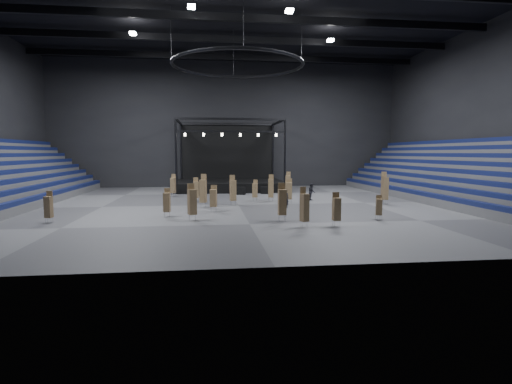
{
  "coord_description": "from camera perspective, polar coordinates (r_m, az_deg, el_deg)",
  "views": [
    {
      "loc": [
        -2.84,
        -37.63,
        4.93
      ],
      "look_at": [
        1.46,
        -2.0,
        1.4
      ],
      "focal_mm": 28.0,
      "sensor_mm": 36.0,
      "label": 1
    }
  ],
  "objects": [
    {
      "name": "chair_stack_11",
      "position": [
        30.77,
        17.16,
        -2.0
      ],
      "size": [
        0.54,
        0.54,
        1.83
      ],
      "rotation": [
        0.0,
        0.0,
        -0.31
      ],
      "color": "silver",
      "rests_on": "floor"
    },
    {
      "name": "roof_girders",
      "position": [
        39.68,
        -2.66,
        23.62
      ],
      "size": [
        49.0,
        30.35,
        0.7
      ],
      "color": "black",
      "rests_on": "ceiling"
    },
    {
      "name": "chair_stack_14",
      "position": [
        28.86,
        3.75,
        -1.36
      ],
      "size": [
        0.55,
        0.55,
        2.77
      ],
      "rotation": [
        0.0,
        0.0,
        0.01
      ],
      "color": "silver",
      "rests_on": "floor"
    },
    {
      "name": "wall_back",
      "position": [
        58.84,
        -4.16,
        9.57
      ],
      "size": [
        50.0,
        0.2,
        18.0
      ],
      "primitive_type": "cube",
      "color": "black",
      "rests_on": "ground"
    },
    {
      "name": "wall_front",
      "position": [
        17.36,
        2.89,
        19.17
      ],
      "size": [
        50.0,
        0.2,
        18.0
      ],
      "primitive_type": "cube",
      "color": "black",
      "rests_on": "ground"
    },
    {
      "name": "chair_stack_3",
      "position": [
        45.95,
        -11.76,
        1.0
      ],
      "size": [
        0.62,
        0.62,
        2.55
      ],
      "rotation": [
        0.0,
        0.0,
        -0.27
      ],
      "color": "silver",
      "rests_on": "floor"
    },
    {
      "name": "chair_stack_4",
      "position": [
        31.61,
        -27.51,
        -1.85
      ],
      "size": [
        0.53,
        0.53,
        2.26
      ],
      "rotation": [
        0.0,
        0.0,
        -0.18
      ],
      "color": "silver",
      "rests_on": "floor"
    },
    {
      "name": "wall_right",
      "position": [
        46.99,
        29.98,
        9.84
      ],
      "size": [
        0.2,
        42.0,
        18.0
      ],
      "primitive_type": "cube",
      "color": "black",
      "rests_on": "ground"
    },
    {
      "name": "chair_stack_12",
      "position": [
        31.45,
        -12.62,
        -1.38
      ],
      "size": [
        0.55,
        0.55,
        2.22
      ],
      "rotation": [
        0.0,
        0.0,
        -0.16
      ],
      "color": "silver",
      "rests_on": "floor"
    },
    {
      "name": "bleachers_right",
      "position": [
        45.73,
        27.46,
        0.97
      ],
      "size": [
        7.2,
        40.0,
        6.4
      ],
      "color": "#525254",
      "rests_on": "floor"
    },
    {
      "name": "man_center",
      "position": [
        35.82,
        4.2,
        -0.93
      ],
      "size": [
        0.69,
        0.52,
        1.71
      ],
      "primitive_type": "imported",
      "rotation": [
        0.0,
        0.0,
        2.96
      ],
      "color": "black",
      "rests_on": "floor"
    },
    {
      "name": "floor",
      "position": [
        38.06,
        -2.54,
        -1.83
      ],
      "size": [
        50.0,
        50.0,
        0.0
      ],
      "primitive_type": "plane",
      "color": "#525255",
      "rests_on": "ground"
    },
    {
      "name": "crew_member",
      "position": [
        42.18,
        7.97,
        0.04
      ],
      "size": [
        0.82,
        0.96,
        1.75
      ],
      "primitive_type": "imported",
      "rotation": [
        0.0,
        0.0,
        1.37
      ],
      "color": "black",
      "rests_on": "floor"
    },
    {
      "name": "chair_stack_0",
      "position": [
        40.53,
        -8.57,
        0.39
      ],
      "size": [
        0.55,
        0.55,
        2.46
      ],
      "rotation": [
        0.0,
        0.0,
        0.11
      ],
      "color": "silver",
      "rests_on": "floor"
    },
    {
      "name": "chair_stack_8",
      "position": [
        46.71,
        4.6,
        1.27
      ],
      "size": [
        0.67,
        0.67,
        2.74
      ],
      "rotation": [
        0.0,
        0.0,
        -0.39
      ],
      "color": "silver",
      "rests_on": "floor"
    },
    {
      "name": "chair_stack_13",
      "position": [
        26.65,
        6.93,
        -2.12
      ],
      "size": [
        0.62,
        0.62,
        2.69
      ],
      "rotation": [
        0.0,
        0.0,
        0.41
      ],
      "color": "silver",
      "rests_on": "floor"
    },
    {
      "name": "floodlights",
      "position": [
        35.71,
        -2.14,
        24.69
      ],
      "size": [
        28.6,
        16.6,
        0.25
      ],
      "color": "white",
      "rests_on": "roof_girders"
    },
    {
      "name": "flight_case_left",
      "position": [
        46.42,
        -7.77,
        -0.1
      ],
      "size": [
        1.14,
        0.73,
        0.7
      ],
      "primitive_type": "cube",
      "rotation": [
        0.0,
        0.0,
        0.21
      ],
      "color": "black",
      "rests_on": "floor"
    },
    {
      "name": "flight_case_right",
      "position": [
        48.08,
        1.45,
        0.24
      ],
      "size": [
        1.39,
        0.92,
        0.85
      ],
      "primitive_type": "cube",
      "rotation": [
        0.0,
        0.0,
        -0.24
      ],
      "color": "black",
      "rests_on": "floor"
    },
    {
      "name": "chair_stack_6",
      "position": [
        40.8,
        -0.15,
        0.3
      ],
      "size": [
        0.6,
        0.6,
        2.2
      ],
      "rotation": [
        0.0,
        0.0,
        -0.39
      ],
      "color": "silver",
      "rests_on": "floor"
    },
    {
      "name": "ceiling",
      "position": [
        39.94,
        -2.67,
        24.71
      ],
      "size": [
        50.0,
        42.0,
        0.2
      ],
      "primitive_type": "cube",
      "color": "black",
      "rests_on": "wall_back"
    },
    {
      "name": "chair_stack_2",
      "position": [
        40.21,
        17.91,
        0.57
      ],
      "size": [
        0.58,
        0.58,
        3.14
      ],
      "rotation": [
        0.0,
        0.0,
        0.06
      ],
      "color": "silver",
      "rests_on": "floor"
    },
    {
      "name": "truss_ring",
      "position": [
        38.59,
        -2.63,
        17.68
      ],
      "size": [
        12.3,
        12.3,
        5.15
      ],
      "color": "black",
      "rests_on": "ceiling"
    },
    {
      "name": "chair_stack_16",
      "position": [
        36.35,
        -7.57,
        0.21
      ],
      "size": [
        0.69,
        0.69,
        3.03
      ],
      "rotation": [
        0.0,
        0.0,
        -0.35
      ],
      "color": "silver",
      "rests_on": "floor"
    },
    {
      "name": "chair_stack_5",
      "position": [
        33.5,
        -6.1,
        -0.8
      ],
      "size": [
        0.63,
        0.63,
        2.24
      ],
      "rotation": [
        0.0,
        0.0,
        -0.22
      ],
      "color": "silver",
      "rests_on": "floor"
    },
    {
      "name": "chair_stack_15",
      "position": [
        29.34,
        -9.13,
        -1.34
      ],
      "size": [
        0.71,
        0.71,
        2.73
      ],
      "rotation": [
        0.0,
        0.0,
        0.39
      ],
      "color": "silver",
      "rests_on": "floor"
    },
    {
      "name": "chair_stack_7",
      "position": [
        40.58,
        2.15,
        0.62
      ],
      "size": [
        0.62,
        0.62,
        2.74
      ],
      "rotation": [
        0.0,
        0.0,
        -0.28
      ],
      "color": "silver",
      "rests_on": "floor"
    },
    {
      "name": "chair_stack_1",
      "position": [
        27.28,
        11.42,
        -2.34
      ],
      "size": [
        0.49,
        0.49,
        2.3
      ],
      "rotation": [
        0.0,
        0.0,
        0.02
      ],
      "color": "silver",
      "rests_on": "floor"
    },
    {
      "name": "flight_case_mid",
      "position": [
        47.27,
        -2.37,
        0.18
      ],
      "size": [
        1.51,
        1.1,
        0.91
      ],
      "primitive_type": "cube",
      "rotation": [
        0.0,
        0.0,
        -0.34
      ],
      "color": "black",
      "rests_on": "floor"
    },
    {
      "name": "chair_stack_9",
      "position": [
        37.58,
        -3.31,
        0.31
      ],
      "size": [
        0.63,
        0.63,
        2.86
      ],
      "rotation": [
        0.0,
        0.0,
        0.22
      ],
      "color": "silver",
      "rests_on": "floor"
    },
    {
      "name": "chair_stack_10",
      "position": [
        38.79,
        4.76,
        0.22
      ],
      "size": [
        0.65,
        0.65,
        2.45
      ],
      "rotation": [
        0.0,
        0.0,
        -0.26
      ],
      "color": "silver",
      "rests_on": "floor"
    },
    {
      "name": "stage",
      "position": [
        54.05,
        -3.86,
        1.91
      ],
      "size": [
        14.0,
        10.0,
        9.2
      ],
      "color": "black",
      "rests_on": "floor"
    }
  ]
}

